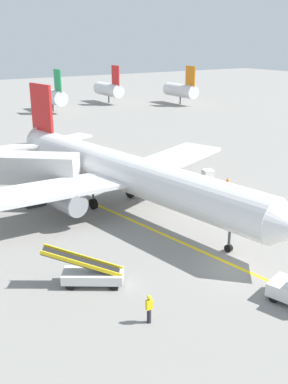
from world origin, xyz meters
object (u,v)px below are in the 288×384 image
(safety_cone_nose_left, at_px, (228,179))
(ground_crew_marshaller, at_px, (149,308))
(baggage_tug_near_wing, at_px, (209,182))
(belt_loader_forward_hold, at_px, (91,273))
(airliner, at_px, (122,171))
(safety_cone_nose_right, at_px, (179,188))

(safety_cone_nose_left, bearing_deg, ground_crew_marshaller, -141.94)
(baggage_tug_near_wing, bearing_deg, belt_loader_forward_hold, -151.26)
(airliner, height_order, baggage_tug_near_wing, airliner)
(belt_loader_forward_hold, height_order, ground_crew_marshaller, belt_loader_forward_hold)
(baggage_tug_near_wing, height_order, safety_cone_nose_left, baggage_tug_near_wing)
(airliner, relative_size, baggage_tug_near_wing, 13.17)
(baggage_tug_near_wing, xyz_separation_m, safety_cone_nose_left, (3.72, 1.18, -0.71))
(baggage_tug_near_wing, relative_size, safety_cone_nose_left, 6.08)
(airliner, bearing_deg, ground_crew_marshaller, -115.11)
(baggage_tug_near_wing, height_order, safety_cone_nose_right, baggage_tug_near_wing)
(belt_loader_forward_hold, height_order, safety_cone_nose_left, belt_loader_forward_hold)
(belt_loader_forward_hold, bearing_deg, safety_cone_nose_left, 26.97)
(belt_loader_forward_hold, bearing_deg, safety_cone_nose_right, 36.73)
(safety_cone_nose_right, bearing_deg, ground_crew_marshaller, -130.93)
(baggage_tug_near_wing, relative_size, ground_crew_marshaller, 1.57)
(safety_cone_nose_left, distance_m, safety_cone_nose_right, 6.29)
(belt_loader_forward_hold, xyz_separation_m, safety_cone_nose_left, (21.75, 11.07, -0.56))
(baggage_tug_near_wing, height_order, ground_crew_marshaller, baggage_tug_near_wing)
(belt_loader_forward_hold, xyz_separation_m, safety_cone_nose_right, (15.48, 11.55, -0.56))
(baggage_tug_near_wing, distance_m, safety_cone_nose_right, 3.13)
(belt_loader_forward_hold, height_order, safety_cone_nose_right, belt_loader_forward_hold)
(airliner, bearing_deg, safety_cone_nose_left, 2.16)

